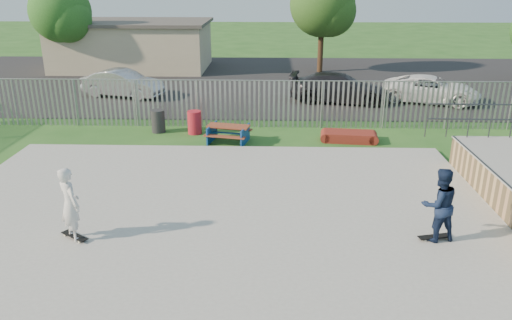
{
  "coord_description": "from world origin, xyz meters",
  "views": [
    {
      "loc": [
        1.51,
        -11.37,
        6.07
      ],
      "look_at": [
        1.08,
        2.0,
        1.1
      ],
      "focal_mm": 35.0,
      "sensor_mm": 36.0,
      "label": 1
    }
  ],
  "objects_px": {
    "trash_bin_red": "(195,122)",
    "skater_navy": "(439,205)",
    "car_white": "(431,89)",
    "tree_left": "(60,12)",
    "picnic_table": "(228,134)",
    "trash_bin_grey": "(158,121)",
    "funbox": "(349,136)",
    "tree_mid": "(322,4)",
    "car_silver": "(123,83)",
    "skater_white": "(70,204)",
    "car_dark": "(340,88)"
  },
  "relations": [
    {
      "from": "tree_left",
      "to": "skater_navy",
      "type": "height_order",
      "value": "tree_left"
    },
    {
      "from": "car_dark",
      "to": "tree_left",
      "type": "relative_size",
      "value": 0.85
    },
    {
      "from": "funbox",
      "to": "car_white",
      "type": "bearing_deg",
      "value": 58.21
    },
    {
      "from": "car_dark",
      "to": "car_white",
      "type": "distance_m",
      "value": 4.61
    },
    {
      "from": "trash_bin_red",
      "to": "skater_white",
      "type": "xyz_separation_m",
      "value": [
        -1.57,
        -8.97,
        0.58
      ]
    },
    {
      "from": "trash_bin_red",
      "to": "skater_navy",
      "type": "distance_m",
      "value": 11.23
    },
    {
      "from": "car_white",
      "to": "tree_left",
      "type": "bearing_deg",
      "value": 90.68
    },
    {
      "from": "trash_bin_grey",
      "to": "trash_bin_red",
      "type": "bearing_deg",
      "value": -5.95
    },
    {
      "from": "car_white",
      "to": "trash_bin_grey",
      "type": "bearing_deg",
      "value": 131.89
    },
    {
      "from": "car_dark",
      "to": "trash_bin_grey",
      "type": "bearing_deg",
      "value": 133.08
    },
    {
      "from": "car_dark",
      "to": "tree_mid",
      "type": "height_order",
      "value": "tree_mid"
    },
    {
      "from": "skater_white",
      "to": "car_silver",
      "type": "bearing_deg",
      "value": -34.73
    },
    {
      "from": "picnic_table",
      "to": "tree_mid",
      "type": "bearing_deg",
      "value": 83.92
    },
    {
      "from": "tree_left",
      "to": "tree_mid",
      "type": "height_order",
      "value": "tree_mid"
    },
    {
      "from": "funbox",
      "to": "car_silver",
      "type": "height_order",
      "value": "car_silver"
    },
    {
      "from": "skater_navy",
      "to": "tree_mid",
      "type": "bearing_deg",
      "value": -101.4
    },
    {
      "from": "trash_bin_grey",
      "to": "skater_navy",
      "type": "xyz_separation_m",
      "value": [
        8.56,
        -8.89,
        0.59
      ]
    },
    {
      "from": "trash_bin_grey",
      "to": "tree_mid",
      "type": "height_order",
      "value": "tree_mid"
    },
    {
      "from": "car_silver",
      "to": "skater_navy",
      "type": "relative_size",
      "value": 2.37
    },
    {
      "from": "tree_left",
      "to": "skater_white",
      "type": "relative_size",
      "value": 3.23
    },
    {
      "from": "car_dark",
      "to": "tree_left",
      "type": "bearing_deg",
      "value": 76.74
    },
    {
      "from": "car_silver",
      "to": "skater_white",
      "type": "bearing_deg",
      "value": -153.46
    },
    {
      "from": "car_white",
      "to": "tree_left",
      "type": "height_order",
      "value": "tree_left"
    },
    {
      "from": "funbox",
      "to": "tree_left",
      "type": "height_order",
      "value": "tree_left"
    },
    {
      "from": "car_silver",
      "to": "picnic_table",
      "type": "bearing_deg",
      "value": -125.42
    },
    {
      "from": "picnic_table",
      "to": "trash_bin_grey",
      "type": "xyz_separation_m",
      "value": [
        -2.99,
        1.25,
        0.12
      ]
    },
    {
      "from": "car_white",
      "to": "skater_navy",
      "type": "bearing_deg",
      "value": -177.45
    },
    {
      "from": "car_dark",
      "to": "tree_mid",
      "type": "relative_size",
      "value": 0.77
    },
    {
      "from": "funbox",
      "to": "trash_bin_grey",
      "type": "distance_m",
      "value": 7.72
    },
    {
      "from": "car_white",
      "to": "skater_white",
      "type": "relative_size",
      "value": 2.63
    },
    {
      "from": "trash_bin_red",
      "to": "car_white",
      "type": "xyz_separation_m",
      "value": [
        11.14,
        5.64,
        0.21
      ]
    },
    {
      "from": "trash_bin_grey",
      "to": "car_dark",
      "type": "relative_size",
      "value": 0.19
    },
    {
      "from": "funbox",
      "to": "tree_mid",
      "type": "relative_size",
      "value": 0.3
    },
    {
      "from": "car_silver",
      "to": "car_dark",
      "type": "height_order",
      "value": "car_dark"
    },
    {
      "from": "skater_navy",
      "to": "trash_bin_grey",
      "type": "bearing_deg",
      "value": -59.35
    },
    {
      "from": "trash_bin_red",
      "to": "car_dark",
      "type": "distance_m",
      "value": 8.57
    },
    {
      "from": "car_dark",
      "to": "car_silver",
      "type": "bearing_deg",
      "value": 95.08
    },
    {
      "from": "funbox",
      "to": "tree_mid",
      "type": "xyz_separation_m",
      "value": [
        0.16,
        14.82,
        4.15
      ]
    },
    {
      "from": "trash_bin_red",
      "to": "trash_bin_grey",
      "type": "xyz_separation_m",
      "value": [
        -1.52,
        0.16,
        -0.01
      ]
    },
    {
      "from": "picnic_table",
      "to": "trash_bin_grey",
      "type": "bearing_deg",
      "value": 168.91
    },
    {
      "from": "trash_bin_grey",
      "to": "skater_navy",
      "type": "height_order",
      "value": "skater_navy"
    },
    {
      "from": "trash_bin_red",
      "to": "skater_navy",
      "type": "height_order",
      "value": "skater_navy"
    },
    {
      "from": "trash_bin_grey",
      "to": "car_silver",
      "type": "height_order",
      "value": "car_silver"
    },
    {
      "from": "tree_left",
      "to": "trash_bin_red",
      "type": "bearing_deg",
      "value": -51.01
    },
    {
      "from": "car_dark",
      "to": "tree_left",
      "type": "distance_m",
      "value": 18.28
    },
    {
      "from": "picnic_table",
      "to": "tree_left",
      "type": "bearing_deg",
      "value": 142.09
    },
    {
      "from": "car_silver",
      "to": "skater_navy",
      "type": "bearing_deg",
      "value": -127.17
    },
    {
      "from": "trash_bin_red",
      "to": "tree_left",
      "type": "distance_m",
      "value": 16.39
    },
    {
      "from": "car_silver",
      "to": "car_white",
      "type": "bearing_deg",
      "value": -77.71
    },
    {
      "from": "tree_mid",
      "to": "tree_left",
      "type": "bearing_deg",
      "value": -174.5
    }
  ]
}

